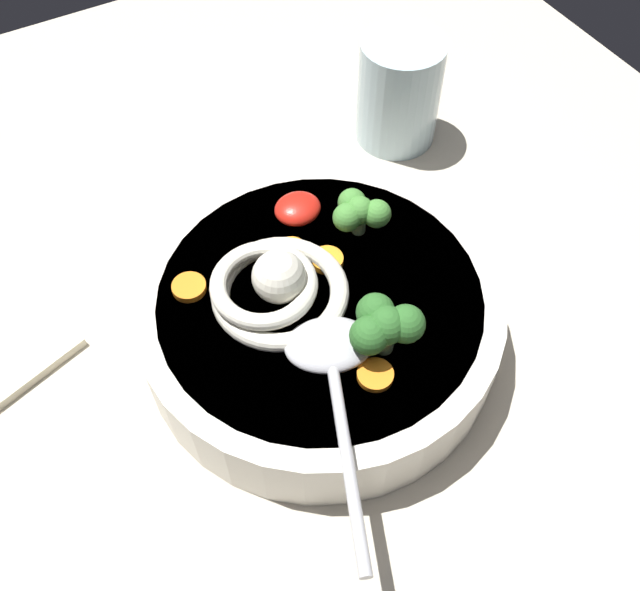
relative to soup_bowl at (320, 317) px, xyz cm
name	(u,v)px	position (x,y,z in cm)	size (l,w,h in cm)	color
table_slab	(264,343)	(3.54, -3.06, -5.14)	(98.36, 98.36, 4.33)	#BCB29E
soup_bowl	(320,317)	(0.00, 0.00, 0.00)	(26.59, 26.59, 5.75)	silver
noodle_pile	(277,286)	(2.70, -1.35, 4.12)	(10.75, 10.54, 4.32)	silver
soup_spoon	(332,363)	(2.28, 5.59, 3.58)	(9.65, 17.21, 1.60)	#B7B7BC
chili_sauce_dollop	(298,209)	(-2.27, -7.49, 3.60)	(3.65, 3.28, 1.64)	red
broccoli_floret_rear	(384,325)	(-1.58, 5.69, 5.31)	(5.11, 4.40, 4.04)	#7A9E60
broccoli_floret_beside_chili	(358,211)	(-5.55, -4.06, 4.86)	(4.20, 3.62, 3.32)	#7A9E60
carrot_slice_front	(327,260)	(-1.95, -2.35, 3.07)	(2.37, 2.37, 0.58)	orange
carrot_slice_far	(189,287)	(7.88, -5.10, 3.04)	(2.46, 2.46, 0.54)	orange
carrot_slice_extra_b	(375,375)	(0.09, 7.52, 3.00)	(2.44, 2.44, 0.45)	orange
carrot_slice_left	(291,250)	(-0.10, -4.53, 3.04)	(2.24, 2.24, 0.52)	orange
drinking_glass	(399,91)	(-17.92, -16.92, 2.10)	(7.64, 7.64, 10.15)	silver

